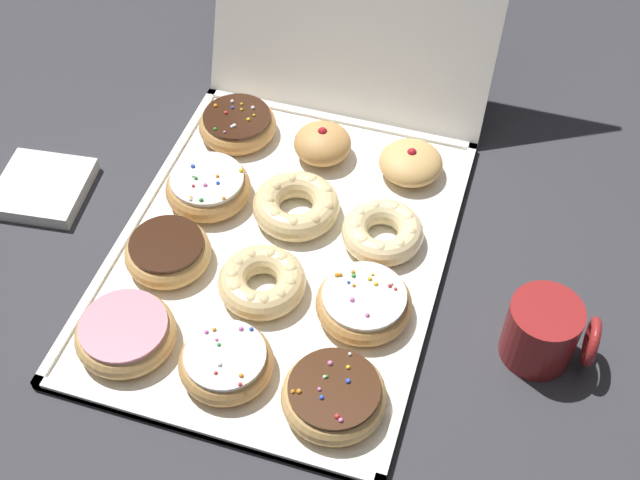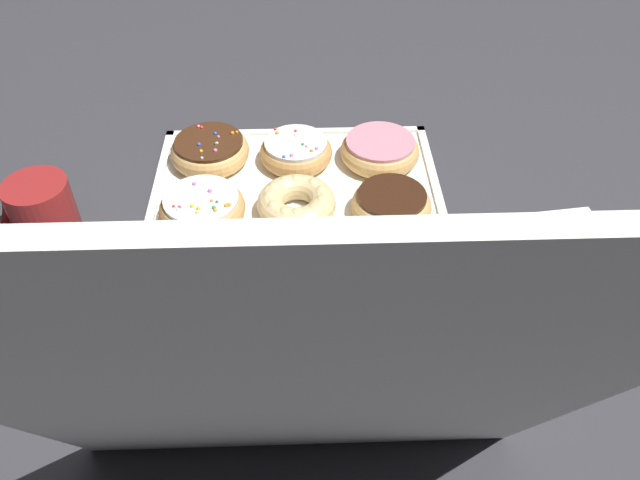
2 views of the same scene
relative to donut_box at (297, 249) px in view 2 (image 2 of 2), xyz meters
name	(u,v)px [view 2 (image 2 of 2)]	position (x,y,z in m)	size (l,w,h in m)	color
ground_plane	(297,252)	(0.00, 0.00, -0.01)	(3.00, 3.00, 0.00)	#333338
donut_box	(297,249)	(0.00, 0.00, 0.00)	(0.42, 0.55, 0.01)	white
box_lid_open	(293,398)	(0.00, 0.39, 0.24)	(0.42, 0.53, 0.01)	white
pink_frosted_donut_0	(380,150)	(-0.13, -0.19, 0.02)	(0.12, 0.12, 0.04)	tan
sprinkle_donut_1	(294,151)	(0.00, -0.19, 0.02)	(0.11, 0.11, 0.04)	tan
sprinkle_donut_2	(210,151)	(0.13, -0.20, 0.02)	(0.12, 0.12, 0.04)	tan
chocolate_frosted_donut_3	(391,205)	(-0.13, -0.06, 0.02)	(0.11, 0.11, 0.04)	tan
cruller_donut_4	(296,202)	(0.00, -0.07, 0.02)	(0.11, 0.11, 0.04)	#EACC8C
sprinkle_donut_5	(202,207)	(0.13, -0.06, 0.02)	(0.12, 0.12, 0.04)	tan
sprinkle_donut_6	(398,267)	(-0.13, 0.06, 0.03)	(0.12, 0.12, 0.04)	tan
cruller_donut_7	(295,273)	(0.00, 0.07, 0.02)	(0.12, 0.12, 0.04)	#EACC8C
cruller_donut_8	(199,270)	(0.12, 0.06, 0.02)	(0.11, 0.11, 0.04)	beige
sprinkle_donut_9	(420,356)	(-0.13, 0.20, 0.02)	(0.11, 0.11, 0.04)	tan
jelly_filled_donut_10	(298,350)	(0.00, 0.19, 0.03)	(0.08, 0.08, 0.05)	tan
jelly_filled_donut_11	(180,357)	(0.13, 0.19, 0.03)	(0.09, 0.09, 0.05)	tan
coffee_mug	(40,209)	(0.34, -0.05, 0.04)	(0.11, 0.09, 0.09)	maroon
napkin_stack	(564,246)	(-0.36, 0.01, 0.00)	(0.12, 0.12, 0.02)	white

